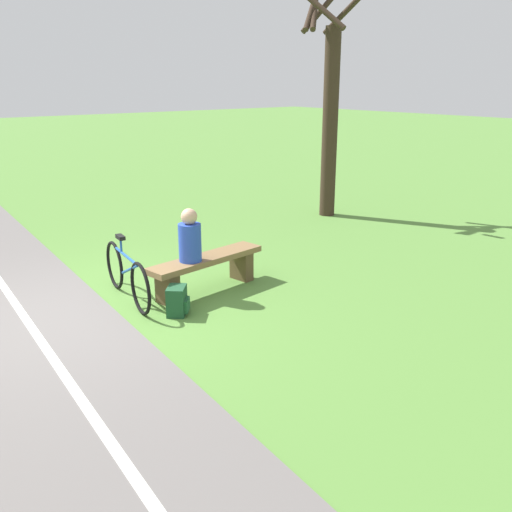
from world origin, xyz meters
TOP-DOWN VIEW (x-y plane):
  - ground_plane at (0.00, 0.00)m, footprint 80.00×80.00m
  - bench at (-1.85, 0.32)m, footprint 1.84×0.62m
  - person_seated at (-1.58, 0.35)m, footprint 0.34×0.34m
  - bicycle at (-0.83, -0.05)m, footprint 0.30×1.75m
  - backpack at (-1.10, 0.78)m, footprint 0.36×0.37m
  - tree_by_path at (-6.48, -1.98)m, footprint 1.33×1.25m

SIDE VIEW (x-z plane):
  - ground_plane at x=0.00m, z-range 0.00..0.00m
  - backpack at x=-1.10m, z-range 0.00..0.36m
  - bench at x=-1.85m, z-range 0.10..0.60m
  - bicycle at x=-0.83m, z-range -0.07..0.79m
  - person_seated at x=-1.58m, z-range 0.46..1.18m
  - tree_by_path at x=-6.48m, z-range -0.12..4.65m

